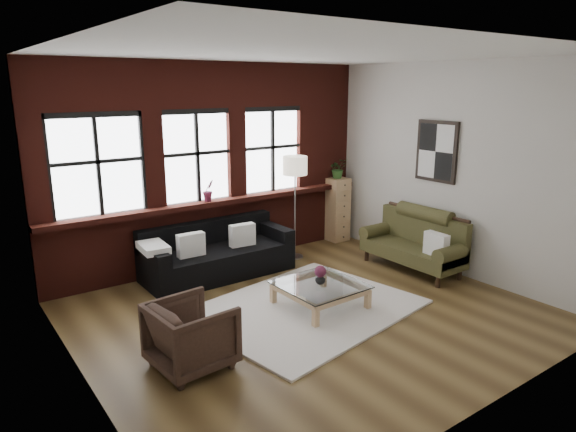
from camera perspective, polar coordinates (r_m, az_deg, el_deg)
floor at (r=6.71m, az=2.36°, el=-10.73°), size 5.50×5.50×0.00m
ceiling at (r=6.09m, az=2.68°, el=17.70°), size 5.50×5.50×0.00m
wall_back at (r=8.28m, az=-8.35°, el=5.56°), size 5.50×0.00×5.50m
wall_front at (r=4.58m, az=22.35°, el=-2.48°), size 5.50×0.00×5.50m
wall_left at (r=5.02m, az=-22.91°, el=-1.11°), size 0.00×5.00×5.00m
wall_right at (r=8.18m, az=17.85°, el=4.91°), size 0.00×5.00×5.00m
brick_backwall at (r=8.23m, az=-8.15°, el=5.51°), size 5.50×0.12×3.20m
sill_ledge at (r=8.25m, az=-7.72°, el=1.59°), size 5.50×0.30×0.08m
window_left at (r=7.55m, az=-20.41°, el=5.13°), size 1.38×0.10×1.50m
window_mid at (r=8.08m, az=-10.11°, el=6.35°), size 1.38×0.10×1.50m
window_right at (r=8.77m, az=-1.82°, el=7.18°), size 1.38×0.10×1.50m
wall_poster at (r=8.30m, az=16.19°, el=6.91°), size 0.05×0.74×0.94m
shag_rug at (r=6.81m, az=1.96°, el=-10.18°), size 3.05×2.57×0.03m
dark_sofa at (r=7.91m, az=-7.80°, el=-3.72°), size 2.27×0.92×0.82m
pillow_a at (r=7.56m, az=-10.73°, el=-3.16°), size 0.40×0.15×0.34m
pillow_b at (r=7.94m, az=-5.11°, el=-2.11°), size 0.41×0.17×0.34m
vintage_settee at (r=8.27m, az=13.62°, el=-2.85°), size 0.76×1.70×0.91m
pillow_settee at (r=7.87m, az=16.15°, el=-3.04°), size 0.16×0.39×0.34m
armchair at (r=5.49m, az=-10.69°, el=-12.87°), size 0.84×0.82×0.71m
coffee_table at (r=6.82m, az=3.57°, el=-8.83°), size 1.02×1.02×0.34m
vase at (r=6.73m, az=3.60°, el=-6.98°), size 0.15×0.15×0.14m
flowers at (r=6.70m, az=3.61°, el=-6.17°), size 0.16×0.16×0.16m
drawer_chest at (r=9.63m, az=5.47°, el=0.74°), size 0.36×0.36×1.18m
potted_plant_top at (r=9.48m, az=5.58°, el=5.28°), size 0.39×0.35×0.36m
floor_lamp at (r=8.49m, az=0.78°, el=1.38°), size 0.40×0.40×1.88m
sill_plant at (r=8.10m, az=-8.83°, el=2.82°), size 0.22×0.19×0.34m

